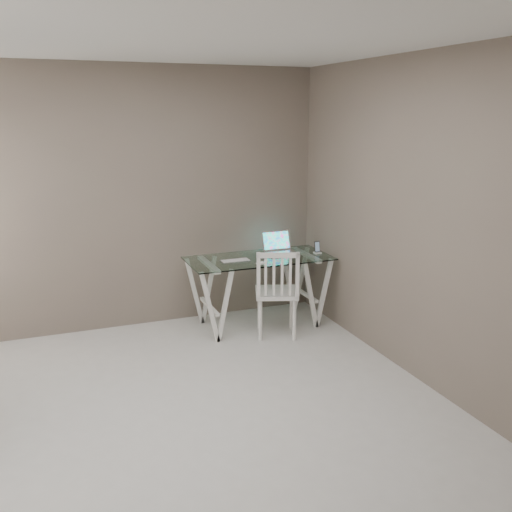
{
  "coord_description": "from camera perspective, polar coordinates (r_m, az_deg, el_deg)",
  "views": [
    {
      "loc": [
        -0.93,
        -3.62,
        2.23
      ],
      "look_at": [
        1.05,
        1.45,
        0.85
      ],
      "focal_mm": 40.0,
      "sensor_mm": 36.0,
      "label": 1
    }
  ],
  "objects": [
    {
      "name": "room",
      "position": [
        3.77,
        -7.91,
        6.28
      ],
      "size": [
        4.5,
        4.52,
        2.71
      ],
      "color": "beige",
      "rests_on": "ground"
    },
    {
      "name": "desk",
      "position": [
        6.06,
        0.29,
        -3.5
      ],
      "size": [
        1.5,
        0.7,
        0.75
      ],
      "color": "silver",
      "rests_on": "ground"
    },
    {
      "name": "chair",
      "position": [
        5.7,
        2.12,
        -3.36
      ],
      "size": [
        0.54,
        0.54,
        0.92
      ],
      "rotation": [
        0.0,
        0.0,
        -0.35
      ],
      "color": "white",
      "rests_on": "ground"
    },
    {
      "name": "laptop",
      "position": [
        6.16,
        2.34,
        0.82
      ],
      "size": [
        0.33,
        0.3,
        0.22
      ],
      "color": "silver",
      "rests_on": "desk"
    },
    {
      "name": "keyboard",
      "position": [
        5.83,
        -2.1,
        -0.47
      ],
      "size": [
        0.3,
        0.13,
        0.01
      ],
      "primitive_type": "cube",
      "color": "silver",
      "rests_on": "desk"
    },
    {
      "name": "mouse",
      "position": [
        5.68,
        0.5,
        -0.73
      ],
      "size": [
        0.11,
        0.06,
        0.03
      ],
      "primitive_type": "ellipsoid",
      "color": "white",
      "rests_on": "desk"
    },
    {
      "name": "phone_dock",
      "position": [
        6.17,
        6.15,
        0.59
      ],
      "size": [
        0.07,
        0.07,
        0.13
      ],
      "color": "white",
      "rests_on": "desk"
    }
  ]
}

